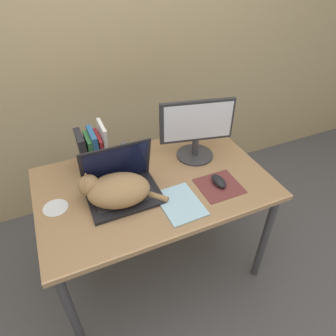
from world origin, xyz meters
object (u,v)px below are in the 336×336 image
(computer_mouse, at_px, (219,181))
(notepad, at_px, (180,203))
(laptop, at_px, (122,186))
(cat, at_px, (116,190))
(webcam, at_px, (124,145))
(cd_disc, at_px, (56,208))
(book_row, at_px, (93,149))
(external_monitor, at_px, (196,129))

(computer_mouse, distance_m, notepad, 0.25)
(laptop, xyz_separation_m, cat, (-0.04, -0.04, 0.02))
(laptop, bearing_deg, webcam, 71.68)
(computer_mouse, xyz_separation_m, cd_disc, (-0.81, 0.17, -0.02))
(book_row, height_order, cd_disc, book_row)
(external_monitor, height_order, cd_disc, external_monitor)
(webcam, height_order, cd_disc, webcam)
(book_row, bearing_deg, cat, -84.65)
(webcam, bearing_deg, cat, -111.83)
(external_monitor, bearing_deg, notepad, -127.48)
(cat, xyz_separation_m, computer_mouse, (0.52, -0.10, -0.05))
(laptop, height_order, cd_disc, laptop)
(computer_mouse, height_order, notepad, computer_mouse)
(computer_mouse, xyz_separation_m, webcam, (-0.36, 0.50, 0.02))
(external_monitor, distance_m, book_row, 0.59)
(laptop, relative_size, external_monitor, 0.87)
(book_row, bearing_deg, notepad, -57.45)
(laptop, distance_m, cat, 0.06)
(laptop, relative_size, cd_disc, 2.97)
(webcam, distance_m, cd_disc, 0.56)
(cat, distance_m, cd_disc, 0.30)
(laptop, distance_m, notepad, 0.30)
(computer_mouse, xyz_separation_m, notepad, (-0.25, -0.05, -0.02))
(laptop, height_order, cat, laptop)
(external_monitor, height_order, book_row, external_monitor)
(external_monitor, height_order, computer_mouse, external_monitor)
(laptop, height_order, external_monitor, external_monitor)
(book_row, height_order, notepad, book_row)
(book_row, relative_size, notepad, 0.97)
(cat, distance_m, book_row, 0.34)
(external_monitor, bearing_deg, laptop, -163.27)
(laptop, bearing_deg, external_monitor, 16.73)
(laptop, xyz_separation_m, book_row, (-0.07, 0.30, 0.06))
(notepad, bearing_deg, computer_mouse, 11.96)
(computer_mouse, relative_size, notepad, 0.44)
(cat, bearing_deg, external_monitor, 19.11)
(computer_mouse, bearing_deg, webcam, 126.32)
(external_monitor, height_order, webcam, external_monitor)
(laptop, relative_size, webcam, 5.43)
(book_row, bearing_deg, laptop, -76.55)
(laptop, xyz_separation_m, notepad, (0.24, -0.18, -0.05))
(book_row, distance_m, webcam, 0.21)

